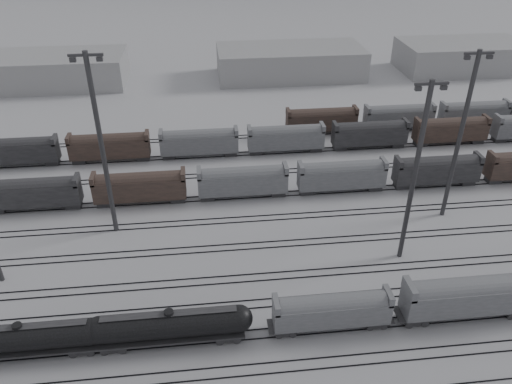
{
  "coord_description": "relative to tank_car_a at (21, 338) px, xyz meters",
  "views": [
    {
      "loc": [
        -15.0,
        -40.21,
        44.7
      ],
      "look_at": [
        -7.37,
        26.66,
        4.0
      ],
      "focal_mm": 35.0,
      "sensor_mm": 36.0,
      "label": 1
    }
  ],
  "objects": [
    {
      "name": "bg_string_near",
      "position": [
        44.3,
        31.0,
        0.2
      ],
      "size": [
        151.0,
        3.0,
        5.6
      ],
      "color": "slate",
      "rests_on": "ground"
    },
    {
      "name": "hopper_car_a",
      "position": [
        34.89,
        0.0,
        0.45
      ],
      "size": [
        13.81,
        2.74,
        4.94
      ],
      "color": "black",
      "rests_on": "ground"
    },
    {
      "name": "bg_string_far",
      "position": [
        71.8,
        55.0,
        0.2
      ],
      "size": [
        66.0,
        3.0,
        5.6
      ],
      "color": "#4F3A32",
      "rests_on": "ground"
    },
    {
      "name": "bg_string_mid",
      "position": [
        54.3,
        47.0,
        0.2
      ],
      "size": [
        151.0,
        3.0,
        5.6
      ],
      "color": "black",
      "rests_on": "ground"
    },
    {
      "name": "warehouse_mid",
      "position": [
        46.3,
        94.0,
        1.4
      ],
      "size": [
        40.0,
        18.0,
        8.0
      ],
      "primitive_type": "cube",
      "color": "#A6A7A9",
      "rests_on": "ground"
    },
    {
      "name": "tank_car_a",
      "position": [
        0.0,
        0.0,
        0.0
      ],
      "size": [
        18.17,
        3.03,
        4.49
      ],
      "color": "black",
      "rests_on": "ground"
    },
    {
      "name": "warehouse_right",
      "position": [
        96.3,
        94.0,
        1.4
      ],
      "size": [
        35.0,
        18.0,
        8.0
      ],
      "primitive_type": "cube",
      "color": "#A6A7A9",
      "rests_on": "ground"
    },
    {
      "name": "tracks",
      "position": [
        36.3,
        16.5,
        -2.52
      ],
      "size": [
        220.0,
        71.5,
        0.16
      ],
      "color": "black",
      "rests_on": "ground"
    },
    {
      "name": "hopper_car_b",
      "position": [
        51.66,
        0.0,
        0.98
      ],
      "size": [
        16.2,
        3.22,
        5.79
      ],
      "color": "black",
      "rests_on": "ground"
    },
    {
      "name": "light_mast_b",
      "position": [
        7.05,
        23.44,
        12.02
      ],
      "size": [
        4.41,
        0.71,
        27.56
      ],
      "color": "#363639",
      "rests_on": "ground"
    },
    {
      "name": "light_mast_c",
      "position": [
        48.07,
        12.38,
        11.17
      ],
      "size": [
        4.15,
        0.66,
        25.96
      ],
      "color": "#363639",
      "rests_on": "ground"
    },
    {
      "name": "light_mast_d",
      "position": [
        58.73,
        21.91,
        11.49
      ],
      "size": [
        4.25,
        0.68,
        26.56
      ],
      "color": "#363639",
      "rests_on": "ground"
    },
    {
      "name": "tank_car_b",
      "position": [
        16.24,
        0.0,
        0.09
      ],
      "size": [
        18.79,
        3.13,
        4.64
      ],
      "color": "black",
      "rests_on": "ground"
    },
    {
      "name": "warehouse_left",
      "position": [
        -23.7,
        94.0,
        1.4
      ],
      "size": [
        50.0,
        18.0,
        8.0
      ],
      "primitive_type": "cube",
      "color": "#A6A7A9",
      "rests_on": "ground"
    },
    {
      "name": "ground",
      "position": [
        36.3,
        -1.0,
        -2.6
      ],
      "size": [
        900.0,
        900.0,
        0.0
      ],
      "primitive_type": "plane",
      "color": "silver",
      "rests_on": "ground"
    }
  ]
}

